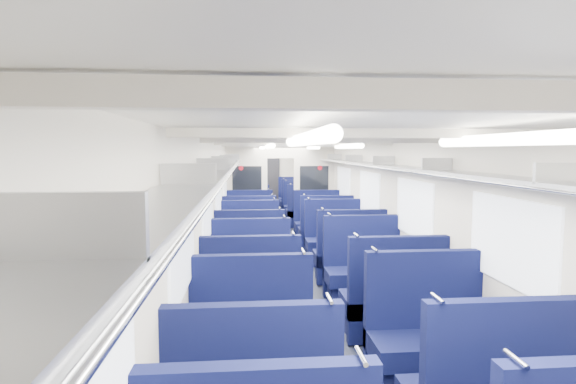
{
  "coord_description": "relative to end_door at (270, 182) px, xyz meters",
  "views": [
    {
      "loc": [
        -0.85,
        -8.92,
        2.2
      ],
      "look_at": [
        0.14,
        2.47,
        1.17
      ],
      "focal_mm": 28.81,
      "sensor_mm": 36.0,
      "label": 1
    }
  ],
  "objects": [
    {
      "name": "seat_15",
      "position": [
        0.83,
        -9.05,
        -0.61
      ],
      "size": [
        1.15,
        0.63,
        1.28
      ],
      "color": "#0D1340",
      "rests_on": "floor"
    },
    {
      "name": "seat_11",
      "position": [
        0.83,
        -11.35,
        -0.61
      ],
      "size": [
        1.15,
        0.63,
        1.28
      ],
      "color": "#0D1340",
      "rests_on": "floor"
    },
    {
      "name": "seat_16",
      "position": [
        -0.83,
        -7.97,
        -0.61
      ],
      "size": [
        1.15,
        0.63,
        1.28
      ],
      "color": "#0D1340",
      "rests_on": "floor"
    },
    {
      "name": "seat_25",
      "position": [
        0.83,
        -2.43,
        -0.61
      ],
      "size": [
        1.15,
        0.63,
        1.28
      ],
      "color": "#0D1340",
      "rests_on": "floor"
    },
    {
      "name": "seat_14",
      "position": [
        -0.83,
        -9.12,
        -0.61
      ],
      "size": [
        1.15,
        0.63,
        1.28
      ],
      "color": "#0D1340",
      "rests_on": "floor"
    },
    {
      "name": "seat_23",
      "position": [
        0.83,
        -3.58,
        -0.61
      ],
      "size": [
        1.15,
        0.63,
        1.28
      ],
      "color": "#0D1340",
      "rests_on": "floor"
    },
    {
      "name": "end_door",
      "position": [
        0.0,
        0.0,
        0.0
      ],
      "size": [
        0.75,
        0.06,
        2.0
      ],
      "primitive_type": "cube",
      "color": "black",
      "rests_on": "floor"
    },
    {
      "name": "seat_24",
      "position": [
        -0.83,
        -2.47,
        -0.61
      ],
      "size": [
        1.15,
        0.63,
        1.28
      ],
      "color": "#0D1340",
      "rests_on": "floor"
    },
    {
      "name": "seat_20",
      "position": [
        -0.83,
        -4.73,
        -0.61
      ],
      "size": [
        1.15,
        0.63,
        1.28
      ],
      "color": "#0D1340",
      "rests_on": "floor"
    },
    {
      "name": "luggage_rack_right",
      "position": [
        1.21,
        -8.94,
        0.97
      ],
      "size": [
        0.36,
        17.4,
        0.18
      ],
      "color": "#B2B5BA",
      "rests_on": "wall_right"
    },
    {
      "name": "seat_9",
      "position": [
        0.83,
        -12.73,
        -0.61
      ],
      "size": [
        1.15,
        0.63,
        1.28
      ],
      "color": "#0D1340",
      "rests_on": "floor"
    },
    {
      "name": "wall_left",
      "position": [
        -1.4,
        -8.94,
        0.18
      ],
      "size": [
        0.02,
        18.0,
        2.35
      ],
      "primitive_type": "cube",
      "color": "beige",
      "rests_on": "floor"
    },
    {
      "name": "seat_21",
      "position": [
        0.83,
        -4.78,
        -0.61
      ],
      "size": [
        1.15,
        0.63,
        1.28
      ],
      "color": "#0D1340",
      "rests_on": "floor"
    },
    {
      "name": "seat_27",
      "position": [
        0.83,
        -1.28,
        -0.61
      ],
      "size": [
        1.15,
        0.63,
        1.28
      ],
      "color": "#0D1340",
      "rests_on": "floor"
    },
    {
      "name": "floor",
      "position": [
        0.0,
        -8.94,
        -1.0
      ],
      "size": [
        2.8,
        18.0,
        0.01
      ],
      "primitive_type": "cube",
      "color": "black",
      "rests_on": "ground"
    },
    {
      "name": "seat_17",
      "position": [
        0.83,
        -8.01,
        -0.61
      ],
      "size": [
        1.15,
        0.63,
        1.28
      ],
      "color": "#0D1340",
      "rests_on": "floor"
    },
    {
      "name": "dado_left",
      "position": [
        -1.39,
        -8.94,
        -0.65
      ],
      "size": [
        0.03,
        17.9,
        0.7
      ],
      "primitive_type": "cube",
      "color": "#101335",
      "rests_on": "floor"
    },
    {
      "name": "ceiling",
      "position": [
        0.0,
        -8.94,
        1.35
      ],
      "size": [
        2.8,
        18.0,
        0.01
      ],
      "primitive_type": "cube",
      "color": "white",
      "rests_on": "wall_left"
    },
    {
      "name": "seat_7",
      "position": [
        0.83,
        -13.79,
        -0.61
      ],
      "size": [
        1.15,
        0.63,
        1.28
      ],
      "color": "#0D1340",
      "rests_on": "floor"
    },
    {
      "name": "bulkhead",
      "position": [
        -0.0,
        -5.88,
        0.23
      ],
      "size": [
        2.8,
        0.1,
        2.35
      ],
      "color": "silver",
      "rests_on": "floor"
    },
    {
      "name": "luggage_rack_left",
      "position": [
        -1.21,
        -8.94,
        0.97
      ],
      "size": [
        0.36,
        17.4,
        0.18
      ],
      "color": "#B2B5BA",
      "rests_on": "wall_left"
    },
    {
      "name": "seat_18",
      "position": [
        -0.83,
        -6.82,
        -0.61
      ],
      "size": [
        1.15,
        0.63,
        1.28
      ],
      "color": "#0D1340",
      "rests_on": "floor"
    },
    {
      "name": "seat_8",
      "position": [
        -0.83,
        -12.56,
        -0.61
      ],
      "size": [
        1.15,
        0.63,
        1.28
      ],
      "color": "#0D1340",
      "rests_on": "floor"
    },
    {
      "name": "seat_12",
      "position": [
        -0.83,
        -10.28,
        -0.61
      ],
      "size": [
        1.15,
        0.63,
        1.28
      ],
      "color": "#0D1340",
      "rests_on": "floor"
    },
    {
      "name": "seat_10",
      "position": [
        -0.83,
        -11.53,
        -0.61
      ],
      "size": [
        1.15,
        0.63,
        1.28
      ],
      "color": "#0D1340",
      "rests_on": "floor"
    },
    {
      "name": "windows",
      "position": [
        0.0,
        -9.4,
        0.42
      ],
      "size": [
        2.78,
        15.6,
        0.75
      ],
      "color": "white",
      "rests_on": "wall_left"
    },
    {
      "name": "seat_6",
      "position": [
        -0.83,
        -13.82,
        -0.61
      ],
      "size": [
        1.15,
        0.63,
        1.28
      ],
      "color": "#0D1340",
      "rests_on": "floor"
    },
    {
      "name": "ceiling_fittings",
      "position": [
        0.0,
        -9.2,
        1.29
      ],
      "size": [
        2.7,
        16.06,
        0.11
      ],
      "color": "silver",
      "rests_on": "ceiling"
    },
    {
      "name": "wall_right",
      "position": [
        1.4,
        -8.94,
        0.18
      ],
      "size": [
        0.02,
        18.0,
        2.35
      ],
      "primitive_type": "cube",
      "color": "beige",
      "rests_on": "floor"
    },
    {
      "name": "seat_22",
      "position": [
        -0.83,
        -3.54,
        -0.61
      ],
      "size": [
        1.15,
        0.63,
        1.28
      ],
      "color": "#0D1340",
      "rests_on": "floor"
    },
    {
      "name": "seat_13",
      "position": [
        0.83,
        -10.39,
        -0.61
      ],
      "size": [
        1.15,
        0.63,
        1.28
      ],
      "color": "#0D1340",
      "rests_on": "floor"
    },
    {
      "name": "dado_right",
      "position": [
        1.39,
        -8.94,
        -0.65
      ],
      "size": [
        0.03,
        17.9,
        0.7
      ],
      "primitive_type": "cube",
      "color": "#101335",
      "rests_on": "floor"
    },
    {
      "name": "wall_far",
      "position": [
        0.0,
        0.06,
        0.18
      ],
      "size": [
        2.8,
        0.02,
        2.35
      ],
      "primitive_type": "cube",
      "color": "beige",
      "rests_on": "floor"
    },
    {
      "name": "seat_19",
      "position": [
        0.83,
        -6.95,
        -0.61
      ],
      "size": [
        1.15,
        0.63,
        1.28
      ],
      "color": "#0D1340",
      "rests_on": "floor"
    },
    {
      "name": "seat_26",
      "position": [
        -0.83,
        -1.43,
        -0.61
      ],
      "size": [
        1.15,
        0.63,
        1.28
      ],
      "color": "#0D1340",
      "rests_on": "floor"
    }
  ]
}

